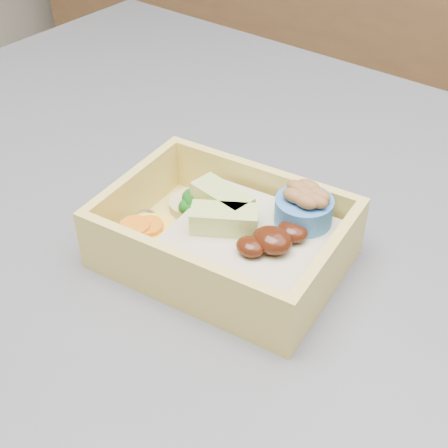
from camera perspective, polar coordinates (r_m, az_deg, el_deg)
The scene contains 1 object.
bento_box at distance 0.45m, azimuth 0.73°, elevation -1.19°, with size 0.18×0.14×0.06m.
Camera 1 is at (0.06, -0.33, 1.23)m, focal length 50.00 mm.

